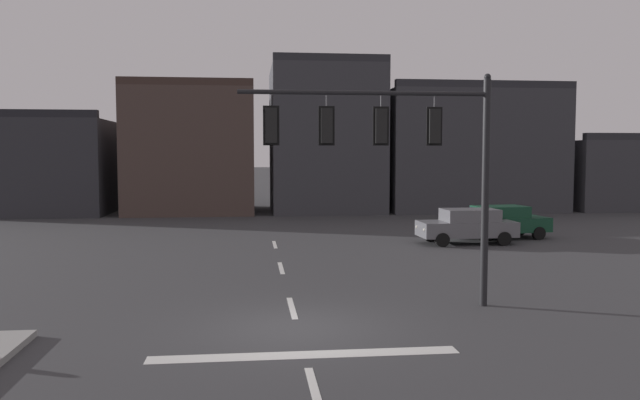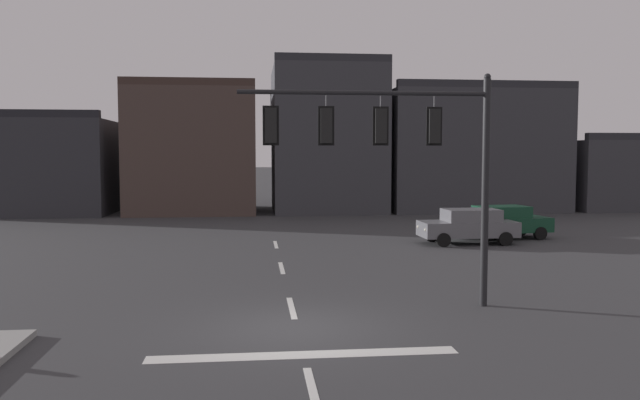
% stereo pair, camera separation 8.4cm
% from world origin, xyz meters
% --- Properties ---
extents(ground_plane, '(400.00, 400.00, 0.00)m').
position_xyz_m(ground_plane, '(0.00, 0.00, 0.00)').
color(ground_plane, '#353538').
extents(stop_bar_paint, '(6.40, 0.50, 0.01)m').
position_xyz_m(stop_bar_paint, '(0.00, -2.00, 0.00)').
color(stop_bar_paint, silver).
rests_on(stop_bar_paint, ground).
extents(lane_centreline, '(0.16, 26.40, 0.01)m').
position_xyz_m(lane_centreline, '(0.00, 2.00, 0.00)').
color(lane_centreline, silver).
rests_on(lane_centreline, ground).
extents(signal_mast_near_side, '(6.70, 0.39, 6.25)m').
position_xyz_m(signal_mast_near_side, '(2.84, 1.73, 4.39)').
color(signal_mast_near_side, black).
rests_on(signal_mast_near_side, ground).
extents(car_lot_nearside, '(4.62, 2.37, 1.61)m').
position_xyz_m(car_lot_nearside, '(11.17, 14.89, 0.86)').
color(car_lot_nearside, '#143D28').
rests_on(car_lot_nearside, ground).
extents(car_lot_middle, '(4.50, 2.03, 1.61)m').
position_xyz_m(car_lot_middle, '(8.87, 13.33, 0.86)').
color(car_lot_middle, slate).
rests_on(car_lot_middle, ground).
extents(building_row, '(49.57, 12.79, 10.84)m').
position_xyz_m(building_row, '(6.46, 32.32, 4.08)').
color(building_row, '#2D2D33').
rests_on(building_row, ground).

